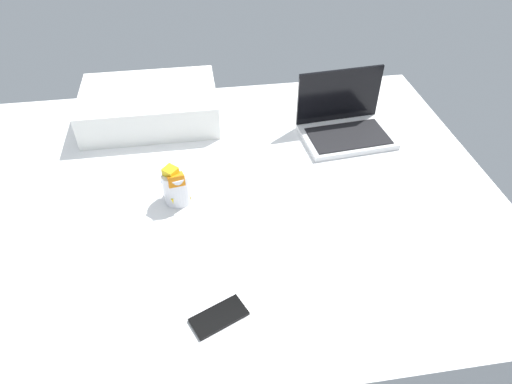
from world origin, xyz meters
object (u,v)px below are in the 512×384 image
laptop (344,124)px  cell_phone (219,317)px  snack_cup (177,185)px  pillow (150,105)px

laptop → cell_phone: (-54.66, -74.46, -4.01)cm
laptop → snack_cup: laptop is taller
laptop → cell_phone: size_ratio=2.50×
snack_cup → pillow: snack_cup is taller
laptop → cell_phone: bearing=-131.5°
snack_cup → pillow: bearing=100.6°
cell_phone → snack_cup: bearing=-13.1°
snack_cup → cell_phone: snack_cup is taller
laptop → cell_phone: 92.46cm
cell_phone → laptop: bearing=-60.3°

